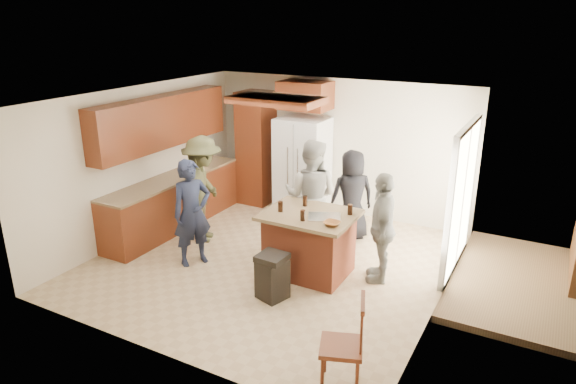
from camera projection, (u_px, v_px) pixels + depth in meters
The scene contains 12 objects.
person_front_left at pixel (192, 213), 7.55m from camera, with size 0.59×0.43×1.62m, color #1B2036.
person_behind_left at pixel (311, 196), 7.98m from camera, with size 0.87×0.54×1.79m, color gray.
person_behind_right at pixel (352, 195), 8.42m from camera, with size 0.74×0.48×1.52m, color black.
person_side_right at pixel (382, 227), 7.07m from camera, with size 0.93×0.47×1.58m, color gray.
person_counter at pixel (203, 189), 8.34m from camera, with size 1.14×0.53×1.76m, color #434427.
left_cabinetry at pixel (170, 175), 8.83m from camera, with size 0.64×3.00×2.30m.
back_wall_units at pixel (268, 136), 9.78m from camera, with size 1.80×0.60×2.45m.
refrigerator at pixel (302, 166), 9.52m from camera, with size 0.90×0.76×1.80m.
kitchen_island at pixel (309, 243), 7.35m from camera, with size 1.28×1.03×0.93m.
island_items at pixel (321, 216), 7.02m from camera, with size 0.99×0.64×0.15m.
trash_bin at pixel (272, 276), 6.74m from camera, with size 0.43×0.43×0.63m.
spindle_chair at pixel (343, 347), 5.10m from camera, with size 0.54×0.54×0.99m.
Camera 1 is at (3.56, -6.05, 3.59)m, focal length 32.00 mm.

